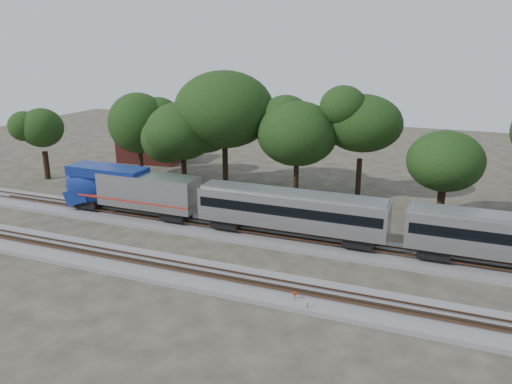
# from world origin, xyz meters

# --- Properties ---
(ground) EXTENTS (160.00, 160.00, 0.00)m
(ground) POSITION_xyz_m (0.00, 0.00, 0.00)
(ground) COLOR #383328
(ground) RESTS_ON ground
(track_far) EXTENTS (160.00, 5.00, 0.73)m
(track_far) POSITION_xyz_m (0.00, 6.00, 0.21)
(track_far) COLOR slate
(track_far) RESTS_ON ground
(track_near) EXTENTS (160.00, 5.00, 0.73)m
(track_near) POSITION_xyz_m (0.00, -4.00, 0.21)
(track_near) COLOR slate
(track_near) RESTS_ON ground
(switch_stand_red) EXTENTS (0.32, 0.06, 1.02)m
(switch_stand_red) POSITION_xyz_m (6.67, -5.30, 0.65)
(switch_stand_red) COLOR #512D19
(switch_stand_red) RESTS_ON ground
(switch_stand_white) EXTENTS (0.29, 0.15, 0.96)m
(switch_stand_white) POSITION_xyz_m (7.89, -6.12, 0.62)
(switch_stand_white) COLOR #512D19
(switch_stand_white) RESTS_ON ground
(switch_lever) EXTENTS (0.57, 0.45, 0.30)m
(switch_lever) POSITION_xyz_m (8.08, -5.95, 0.15)
(switch_lever) COLOR #512D19
(switch_lever) RESTS_ON ground
(brick_building) EXTENTS (10.41, 7.77, 4.73)m
(brick_building) POSITION_xyz_m (-28.60, 30.53, 2.38)
(brick_building) COLOR maroon
(brick_building) RESTS_ON ground
(tree_0) EXTENTS (7.36, 7.36, 10.38)m
(tree_0) POSITION_xyz_m (-36.25, 15.36, 7.22)
(tree_0) COLOR black
(tree_0) RESTS_ON ground
(tree_1) EXTENTS (7.97, 7.97, 11.23)m
(tree_1) POSITION_xyz_m (-24.07, 20.53, 7.82)
(tree_1) COLOR black
(tree_1) RESTS_ON ground
(tree_2) EXTENTS (7.91, 7.91, 11.15)m
(tree_2) POSITION_xyz_m (-15.63, 17.83, 7.76)
(tree_2) COLOR black
(tree_2) RESTS_ON ground
(tree_3) EXTENTS (10.58, 10.58, 14.91)m
(tree_3) POSITION_xyz_m (-10.75, 20.01, 10.39)
(tree_3) COLOR black
(tree_3) RESTS_ON ground
(tree_4) EXTENTS (8.18, 8.18, 11.53)m
(tree_4) POSITION_xyz_m (-1.05, 19.69, 8.03)
(tree_4) COLOR black
(tree_4) RESTS_ON ground
(tree_5) EXTENTS (9.48, 9.48, 13.36)m
(tree_5) POSITION_xyz_m (6.12, 22.25, 9.31)
(tree_5) COLOR black
(tree_5) RESTS_ON ground
(tree_6) EXTENTS (7.00, 7.00, 9.87)m
(tree_6) POSITION_xyz_m (15.82, 16.45, 6.86)
(tree_6) COLOR black
(tree_6) RESTS_ON ground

